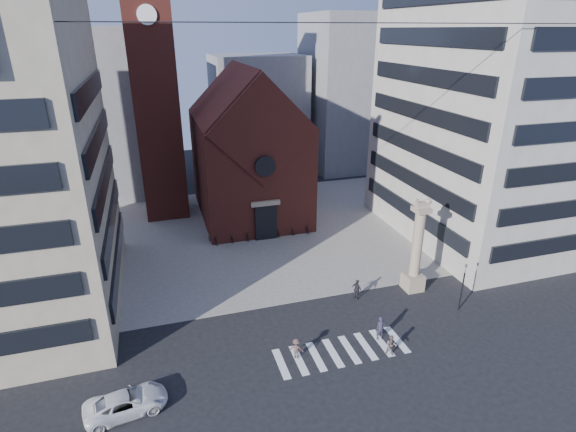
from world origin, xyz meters
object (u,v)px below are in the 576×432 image
at_px(lion_column, 416,255).
at_px(traffic_light, 463,286).
at_px(pedestrian_0, 381,328).
at_px(pedestrian_2, 357,289).
at_px(scooter_0, 213,239).
at_px(pedestrian_1, 391,346).
at_px(white_car, 126,403).

bearing_deg(lion_column, traffic_light, -63.54).
distance_m(pedestrian_0, pedestrian_2, 5.58).
relative_size(pedestrian_0, scooter_0, 0.98).
distance_m(pedestrian_2, scooter_0, 17.73).
bearing_deg(pedestrian_1, pedestrian_0, 115.70).
height_order(white_car, pedestrian_1, pedestrian_1).
relative_size(lion_column, pedestrian_2, 4.70).
xyz_separation_m(pedestrian_0, scooter_0, (-9.68, 19.95, -0.40)).
xyz_separation_m(lion_column, pedestrian_0, (-6.12, -5.54, -2.50)).
xyz_separation_m(white_car, scooter_0, (8.39, 21.72, -0.11)).
relative_size(pedestrian_1, pedestrian_2, 0.87).
bearing_deg(white_car, pedestrian_0, -93.63).
bearing_deg(traffic_light, pedestrian_2, 151.84).
xyz_separation_m(pedestrian_0, pedestrian_2, (0.64, 5.54, -0.04)).
height_order(pedestrian_1, pedestrian_2, pedestrian_2).
height_order(lion_column, white_car, lion_column).
bearing_deg(traffic_light, lion_column, 116.46).
xyz_separation_m(white_car, pedestrian_0, (18.07, 1.78, 0.28)).
xyz_separation_m(traffic_light, pedestrian_1, (-8.23, -3.37, -1.48)).
bearing_deg(white_car, lion_column, -82.42).
bearing_deg(scooter_0, white_car, -134.20).
height_order(lion_column, scooter_0, lion_column).
height_order(traffic_light, white_car, traffic_light).
relative_size(traffic_light, scooter_0, 2.19).
bearing_deg(traffic_light, pedestrian_1, -157.71).
bearing_deg(pedestrian_1, scooter_0, 143.02).
bearing_deg(scooter_0, lion_column, -65.43).
relative_size(white_car, pedestrian_1, 3.04).
distance_m(traffic_light, pedestrian_0, 8.37).
relative_size(lion_column, pedestrian_1, 5.39).
distance_m(white_car, pedestrian_0, 18.16).
bearing_deg(pedestrian_1, lion_column, 79.07).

